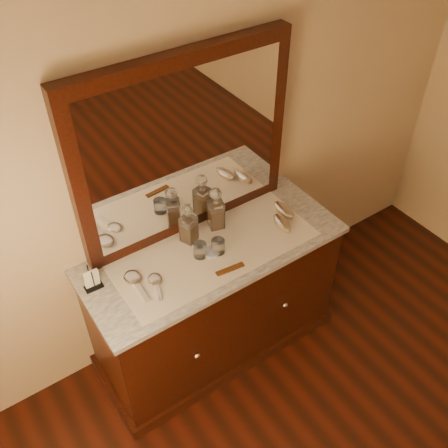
# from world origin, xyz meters

# --- Properties ---
(dresser_cabinet) EXTENTS (1.40, 0.55, 0.82)m
(dresser_cabinet) POSITION_xyz_m (0.00, 1.96, 0.41)
(dresser_cabinet) COLOR black
(dresser_cabinet) RESTS_ON floor
(dresser_plinth) EXTENTS (1.46, 0.59, 0.08)m
(dresser_plinth) POSITION_xyz_m (0.00, 1.96, 0.04)
(dresser_plinth) COLOR black
(dresser_plinth) RESTS_ON floor
(knob_left) EXTENTS (0.04, 0.04, 0.04)m
(knob_left) POSITION_xyz_m (-0.30, 1.67, 0.45)
(knob_left) COLOR silver
(knob_left) RESTS_ON dresser_cabinet
(knob_right) EXTENTS (0.04, 0.04, 0.04)m
(knob_right) POSITION_xyz_m (0.30, 1.67, 0.45)
(knob_right) COLOR silver
(knob_right) RESTS_ON dresser_cabinet
(marble_top) EXTENTS (1.44, 0.59, 0.03)m
(marble_top) POSITION_xyz_m (0.00, 1.96, 0.83)
(marble_top) COLOR white
(marble_top) RESTS_ON dresser_cabinet
(mirror_frame) EXTENTS (1.20, 0.08, 1.00)m
(mirror_frame) POSITION_xyz_m (0.00, 2.20, 1.35)
(mirror_frame) COLOR black
(mirror_frame) RESTS_ON marble_top
(mirror_glass) EXTENTS (1.06, 0.01, 0.86)m
(mirror_glass) POSITION_xyz_m (0.00, 2.17, 1.35)
(mirror_glass) COLOR white
(mirror_glass) RESTS_ON marble_top
(lace_runner) EXTENTS (1.10, 0.45, 0.00)m
(lace_runner) POSITION_xyz_m (0.00, 1.94, 0.85)
(lace_runner) COLOR silver
(lace_runner) RESTS_ON marble_top
(pin_dish) EXTENTS (0.09, 0.09, 0.01)m
(pin_dish) POSITION_xyz_m (-0.04, 1.93, 0.86)
(pin_dish) COLOR white
(pin_dish) RESTS_ON lace_runner
(comb) EXTENTS (0.16, 0.05, 0.01)m
(comb) POSITION_xyz_m (-0.02, 1.77, 0.86)
(comb) COLOR brown
(comb) RESTS_ON lace_runner
(napkin_rack) EXTENTS (0.09, 0.06, 0.14)m
(napkin_rack) POSITION_xyz_m (-0.64, 2.06, 0.90)
(napkin_rack) COLOR black
(napkin_rack) RESTS_ON marble_top
(decanter_left) EXTENTS (0.10, 0.10, 0.25)m
(decanter_left) POSITION_xyz_m (-0.07, 2.08, 0.95)
(decanter_left) COLOR brown
(decanter_left) RESTS_ON lace_runner
(decanter_right) EXTENTS (0.10, 0.10, 0.26)m
(decanter_right) POSITION_xyz_m (0.11, 2.09, 0.96)
(decanter_right) COLOR brown
(decanter_right) RESTS_ON lace_runner
(brush_near) EXTENTS (0.09, 0.16, 0.04)m
(brush_near) POSITION_xyz_m (0.41, 1.88, 0.88)
(brush_near) COLOR tan
(brush_near) RESTS_ON lace_runner
(brush_far) EXTENTS (0.07, 0.16, 0.04)m
(brush_far) POSITION_xyz_m (0.49, 1.96, 0.88)
(brush_far) COLOR tan
(brush_far) RESTS_ON lace_runner
(hand_mirror_outer) EXTENTS (0.09, 0.23, 0.02)m
(hand_mirror_outer) POSITION_xyz_m (-0.46, 1.98, 0.86)
(hand_mirror_outer) COLOR silver
(hand_mirror_outer) RESTS_ON lace_runner
(hand_mirror_inner) EXTENTS (0.10, 0.19, 0.02)m
(hand_mirror_inner) POSITION_xyz_m (-0.37, 1.91, 0.86)
(hand_mirror_inner) COLOR silver
(hand_mirror_inner) RESTS_ON lace_runner
(tumblers) EXTENTS (0.17, 0.10, 0.08)m
(tumblers) POSITION_xyz_m (-0.04, 1.93, 0.89)
(tumblers) COLOR white
(tumblers) RESTS_ON lace_runner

